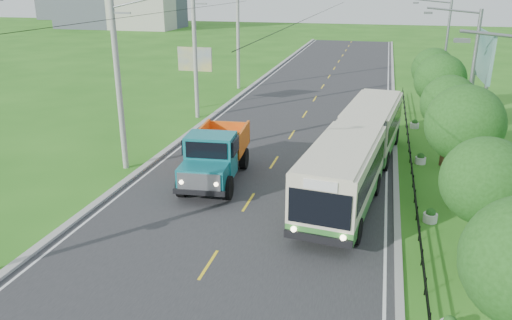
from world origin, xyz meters
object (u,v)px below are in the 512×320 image
at_px(pole_mid, 196,54).
at_px(bus, 359,146).
at_px(tree_fifth, 440,82).
at_px(planter_far, 415,124).
at_px(streetlight_far, 443,52).
at_px(pole_near, 119,82).
at_px(billboard_left, 195,63).
at_px(planter_mid, 421,159).
at_px(tree_back, 433,71).
at_px(planter_near, 430,216).
at_px(tree_fourth, 450,106).
at_px(billboard_right, 482,62).
at_px(tree_second, 486,185).
at_px(pole_far, 238,38).
at_px(streetlight_mid, 468,85).
at_px(tree_third, 465,127).
at_px(dump_truck, 215,152).

height_order(pole_mid, bus, pole_mid).
xyz_separation_m(tree_fifth, planter_far, (-1.26, 1.86, -3.57)).
height_order(tree_fifth, streetlight_far, streetlight_far).
relative_size(pole_near, billboard_left, 1.92).
relative_size(pole_mid, tree_fifth, 1.72).
height_order(planter_mid, bus, bus).
bearing_deg(billboard_left, tree_back, 6.31).
bearing_deg(planter_near, pole_mid, 138.35).
bearing_deg(tree_fourth, tree_back, 90.00).
xyz_separation_m(tree_back, bus, (-4.84, -15.87, -1.65)).
relative_size(streetlight_far, planter_near, 13.54).
distance_m(streetlight_far, billboard_right, 8.18).
relative_size(tree_second, billboard_left, 1.02).
height_order(pole_far, planter_far, pole_far).
relative_size(streetlight_mid, billboard_left, 1.74).
height_order(pole_far, tree_second, pole_far).
relative_size(pole_mid, tree_back, 1.82).
relative_size(tree_fourth, streetlight_mid, 0.60).
bearing_deg(streetlight_mid, tree_fourth, 169.85).
xyz_separation_m(pole_mid, tree_second, (18.12, -18.86, -1.57)).
bearing_deg(pole_mid, planter_mid, -22.54).
bearing_deg(pole_mid, tree_back, 15.84).
bearing_deg(tree_third, planter_mid, 102.10).
bearing_deg(pole_far, bus, -59.71).
bearing_deg(tree_third, dump_truck, 178.73).
height_order(pole_far, billboard_left, pole_far).
relative_size(tree_second, planter_mid, 7.91).
bearing_deg(billboard_left, planter_far, -6.31).
relative_size(tree_fifth, planter_mid, 8.66).
distance_m(pole_far, tree_second, 35.82).
height_order(streetlight_mid, billboard_left, streetlight_mid).
bearing_deg(streetlight_far, streetlight_mid, -90.00).
height_order(planter_near, planter_mid, same).
bearing_deg(bus, pole_mid, 147.84).
height_order(tree_second, billboard_left, tree_second).
bearing_deg(streetlight_far, tree_back, -112.92).
height_order(planter_mid, planter_far, same).
relative_size(streetlight_far, planter_far, 13.54).
xyz_separation_m(pole_near, planter_near, (16.86, -3.00, -4.81)).
bearing_deg(billboard_left, tree_third, -39.33).
height_order(planter_near, dump_truck, dump_truck).
bearing_deg(billboard_right, bus, -126.84).
distance_m(tree_back, planter_far, 5.48).
bearing_deg(planter_mid, billboard_right, 58.34).
distance_m(streetlight_mid, planter_far, 9.46).
distance_m(tree_back, billboard_left, 19.48).
distance_m(streetlight_mid, planter_near, 9.46).
bearing_deg(billboard_right, streetlight_far, 101.71).
xyz_separation_m(tree_fourth, billboard_right, (2.44, 5.86, 1.76)).
distance_m(tree_back, planter_near, 20.46).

